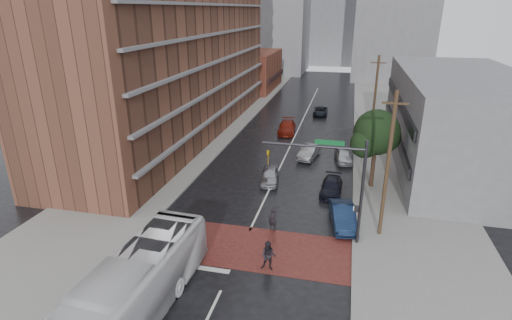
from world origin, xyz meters
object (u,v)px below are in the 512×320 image
at_px(car_travel_c, 287,127).
at_px(car_travel_a, 270,176).
at_px(pedestrian_a, 273,219).
at_px(car_parked_near, 343,216).
at_px(transit_bus, 130,293).
at_px(car_parked_far, 343,155).
at_px(suv_travel, 320,111).
at_px(car_parked_mid, 331,187).
at_px(pedestrian_b, 269,256).
at_px(car_travel_b, 309,151).

bearing_deg(car_travel_c, car_travel_a, -91.05).
relative_size(pedestrian_a, car_travel_a, 0.44).
relative_size(car_travel_a, car_parked_near, 0.86).
bearing_deg(transit_bus, car_parked_far, 72.24).
height_order(transit_bus, car_parked_near, transit_bus).
bearing_deg(car_travel_a, suv_travel, 76.80).
bearing_deg(car_parked_mid, pedestrian_b, -102.02).
relative_size(suv_travel, car_parked_mid, 1.02).
height_order(pedestrian_b, car_parked_far, pedestrian_b).
xyz_separation_m(suv_travel, car_parked_far, (3.80, -18.58, 0.07)).
bearing_deg(pedestrian_b, car_travel_a, 100.28).
relative_size(car_travel_c, car_parked_mid, 1.21).
distance_m(pedestrian_b, car_travel_c, 28.23).
bearing_deg(car_parked_near, pedestrian_b, -133.17).
bearing_deg(car_parked_mid, car_parked_far, 87.23).
relative_size(pedestrian_b, car_parked_mid, 0.45).
xyz_separation_m(pedestrian_b, car_parked_far, (3.80, 19.36, -0.28)).
distance_m(car_travel_a, car_parked_far, 9.25).
bearing_deg(car_travel_b, suv_travel, 100.82).
height_order(car_travel_c, suv_travel, car_travel_c).
relative_size(car_travel_b, car_parked_far, 1.12).
bearing_deg(car_parked_near, car_parked_mid, 92.07).
xyz_separation_m(car_travel_c, car_parked_near, (7.51, -21.73, 0.02)).
distance_m(transit_bus, car_travel_a, 18.53).
height_order(car_travel_a, car_parked_near, car_parked_near).
distance_m(car_travel_a, car_parked_near, 9.08).
distance_m(car_travel_c, car_parked_far, 11.25).
bearing_deg(pedestrian_b, car_parked_mid, 74.42).
distance_m(transit_bus, pedestrian_a, 11.39).
xyz_separation_m(pedestrian_a, car_travel_a, (-1.85, 8.05, -0.20)).
relative_size(pedestrian_b, car_parked_near, 0.41).
height_order(transit_bus, pedestrian_a, transit_bus).
distance_m(pedestrian_b, car_travel_a, 12.79).
relative_size(car_parked_near, car_parked_mid, 1.09).
bearing_deg(car_travel_c, car_parked_near, -75.38).
height_order(pedestrian_a, car_travel_b, pedestrian_a).
xyz_separation_m(car_travel_a, car_parked_near, (6.59, -6.24, 0.08)).
relative_size(pedestrian_b, suv_travel, 0.44).
distance_m(pedestrian_a, car_parked_far, 15.50).
distance_m(suv_travel, car_parked_far, 18.97).
distance_m(car_travel_b, car_travel_c, 9.16).
distance_m(car_travel_a, car_travel_c, 15.51).
bearing_deg(car_travel_a, pedestrian_b, -86.63).
distance_m(car_travel_a, car_parked_mid, 5.59).
bearing_deg(transit_bus, car_travel_a, 82.95).
height_order(pedestrian_a, car_parked_mid, pedestrian_a).
bearing_deg(car_travel_a, car_travel_b, 61.12).
bearing_deg(car_parked_far, car_parked_near, -97.92).
bearing_deg(car_travel_b, car_parked_mid, -61.54).
relative_size(car_travel_a, car_parked_far, 1.01).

